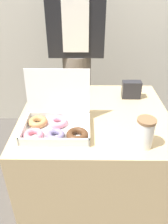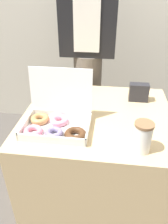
{
  "view_description": "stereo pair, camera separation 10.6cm",
  "coord_description": "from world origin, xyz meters",
  "px_view_note": "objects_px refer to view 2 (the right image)",
  "views": [
    {
      "loc": [
        -0.05,
        -1.07,
        1.39
      ],
      "look_at": [
        -0.06,
        -0.16,
        0.84
      ],
      "focal_mm": 35.0,
      "sensor_mm": 36.0,
      "label": 1
    },
    {
      "loc": [
        0.06,
        -1.06,
        1.39
      ],
      "look_at": [
        -0.06,
        -0.16,
        0.84
      ],
      "focal_mm": 35.0,
      "sensor_mm": 36.0,
      "label": 2
    }
  ],
  "objects_px": {
    "napkin_holder": "(139,92)",
    "donut_box": "(56,121)",
    "coffee_cup": "(142,137)",
    "person_customer": "(88,49)"
  },
  "relations": [
    {
      "from": "napkin_holder",
      "to": "donut_box",
      "type": "bearing_deg",
      "value": -140.67
    },
    {
      "from": "coffee_cup",
      "to": "napkin_holder",
      "type": "bearing_deg",
      "value": 86.95
    },
    {
      "from": "coffee_cup",
      "to": "person_customer",
      "type": "distance_m",
      "value": 0.94
    },
    {
      "from": "donut_box",
      "to": "person_customer",
      "type": "bearing_deg",
      "value": 84.04
    },
    {
      "from": "donut_box",
      "to": "person_customer",
      "type": "relative_size",
      "value": 0.2
    },
    {
      "from": "donut_box",
      "to": "napkin_holder",
      "type": "height_order",
      "value": "donut_box"
    },
    {
      "from": "napkin_holder",
      "to": "person_customer",
      "type": "xyz_separation_m",
      "value": [
        -0.36,
        0.39,
        0.15
      ]
    },
    {
      "from": "donut_box",
      "to": "napkin_holder",
      "type": "xyz_separation_m",
      "value": [
        0.44,
        0.36,
        0.01
      ]
    },
    {
      "from": "coffee_cup",
      "to": "napkin_holder",
      "type": "xyz_separation_m",
      "value": [
        0.03,
        0.48,
        -0.02
      ]
    },
    {
      "from": "donut_box",
      "to": "coffee_cup",
      "type": "distance_m",
      "value": 0.43
    }
  ]
}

